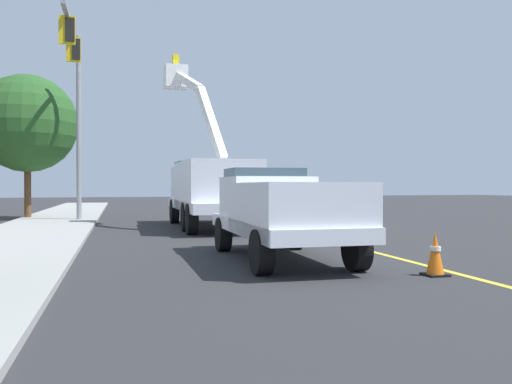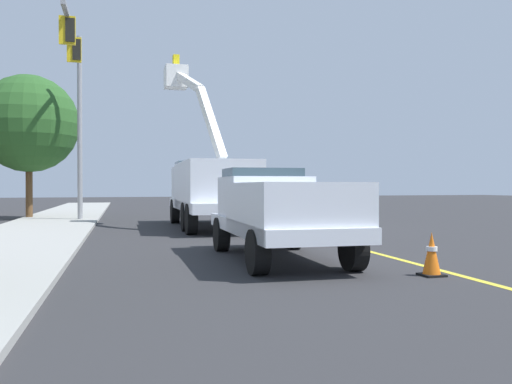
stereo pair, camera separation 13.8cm
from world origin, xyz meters
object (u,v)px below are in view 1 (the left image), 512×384
at_px(utility_bucket_truck, 209,186).
at_px(traffic_cone_mid_front, 323,231).
at_px(passing_minivan, 279,198).
at_px(traffic_cone_trailing, 235,212).
at_px(service_pickup_truck, 282,209).
at_px(traffic_cone_leading, 435,254).
at_px(traffic_cone_mid_rear, 264,219).
at_px(traffic_signal_mast, 76,86).

height_order(utility_bucket_truck, traffic_cone_mid_front, utility_bucket_truck).
bearing_deg(passing_minivan, utility_bucket_truck, 139.33).
relative_size(passing_minivan, traffic_cone_trailing, 6.36).
xyz_separation_m(service_pickup_truck, passing_minivan, (15.22, -5.37, -0.15)).
height_order(traffic_cone_leading, traffic_cone_mid_rear, traffic_cone_leading).
bearing_deg(service_pickup_truck, traffic_signal_mast, 20.20).
distance_m(traffic_cone_mid_rear, traffic_cone_trailing, 5.22).
xyz_separation_m(passing_minivan, traffic_cone_mid_rear, (-6.86, 3.03, -0.62)).
xyz_separation_m(traffic_cone_trailing, traffic_signal_mast, (-1.05, 7.18, 5.43)).
xyz_separation_m(passing_minivan, traffic_cone_trailing, (-1.64, 2.80, -0.59)).
relative_size(traffic_cone_leading, traffic_cone_trailing, 1.04).
relative_size(passing_minivan, traffic_cone_mid_rear, 6.78).
distance_m(traffic_cone_leading, traffic_cone_trailing, 16.36).
relative_size(service_pickup_truck, traffic_cone_leading, 7.13).
relative_size(utility_bucket_truck, passing_minivan, 1.70).
bearing_deg(traffic_cone_leading, service_pickup_truck, 35.17).
distance_m(traffic_cone_leading, traffic_signal_mast, 17.51).
bearing_deg(traffic_cone_mid_front, traffic_cone_trailing, -1.56).
bearing_deg(traffic_cone_mid_front, passing_minivan, -14.05).
bearing_deg(traffic_cone_leading, traffic_signal_mast, 23.22).
distance_m(traffic_cone_trailing, traffic_signal_mast, 9.06).
relative_size(traffic_cone_mid_front, traffic_cone_mid_rear, 1.01).
bearing_deg(traffic_signal_mast, service_pickup_truck, -159.80).
relative_size(service_pickup_truck, traffic_cone_mid_front, 7.80).
relative_size(service_pickup_truck, traffic_cone_mid_rear, 7.90).
distance_m(passing_minivan, traffic_cone_mid_rear, 7.53).
distance_m(utility_bucket_truck, passing_minivan, 7.60).
relative_size(utility_bucket_truck, traffic_signal_mast, 0.99).
distance_m(utility_bucket_truck, service_pickup_truck, 9.50).
height_order(utility_bucket_truck, traffic_cone_mid_rear, utility_bucket_truck).
relative_size(traffic_cone_mid_rear, traffic_signal_mast, 0.09).
bearing_deg(traffic_cone_trailing, service_pickup_truck, 169.30).
bearing_deg(utility_bucket_truck, traffic_signal_mast, 58.79).
height_order(traffic_cone_leading, traffic_cone_trailing, traffic_cone_leading).
xyz_separation_m(service_pickup_truck, traffic_cone_trailing, (13.58, -2.57, -0.74)).
relative_size(utility_bucket_truck, traffic_cone_leading, 10.41).
relative_size(traffic_cone_mid_rear, traffic_cone_trailing, 0.94).
height_order(traffic_cone_mid_front, traffic_cone_mid_rear, traffic_cone_mid_front).
relative_size(service_pickup_truck, passing_minivan, 1.17).
bearing_deg(traffic_cone_leading, traffic_cone_mid_front, -3.27).
height_order(service_pickup_truck, traffic_cone_leading, service_pickup_truck).
relative_size(traffic_cone_leading, traffic_cone_mid_front, 1.09).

